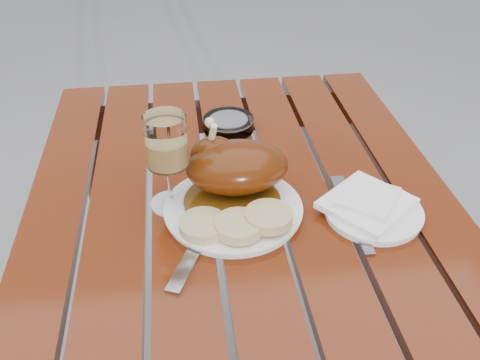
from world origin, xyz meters
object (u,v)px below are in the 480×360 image
at_px(dinner_plate, 233,210).
at_px(ashtray, 229,124).
at_px(wine_glass, 168,163).
at_px(side_plate, 373,212).
at_px(table, 246,355).

xyz_separation_m(dinner_plate, ashtray, (0.03, 0.31, 0.01)).
distance_m(wine_glass, side_plate, 0.38).
height_order(dinner_plate, wine_glass, wine_glass).
relative_size(table, wine_glass, 6.53).
bearing_deg(dinner_plate, wine_glass, 159.35).
height_order(wine_glass, side_plate, wine_glass).
xyz_separation_m(table, wine_glass, (-0.13, 0.07, 0.47)).
bearing_deg(dinner_plate, side_plate, -8.64).
bearing_deg(ashtray, dinner_plate, -94.83).
xyz_separation_m(table, side_plate, (0.23, -0.01, 0.38)).
bearing_deg(wine_glass, table, -27.69).
bearing_deg(ashtray, wine_glass, -117.15).
height_order(table, wine_glass, wine_glass).
height_order(table, dinner_plate, dinner_plate).
bearing_deg(dinner_plate, table, -51.73).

